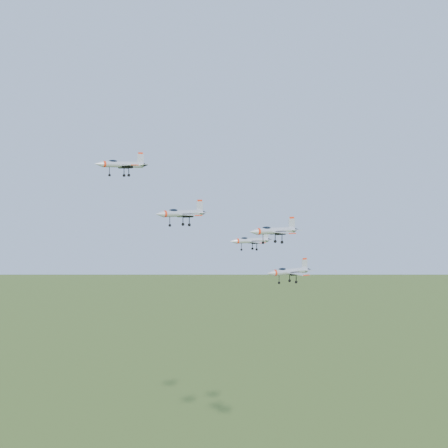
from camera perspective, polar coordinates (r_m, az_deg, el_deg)
jet_lead at (r=138.50m, az=-9.38°, el=5.41°), size 12.94×10.63×3.47m
jet_left_high at (r=123.99m, az=-3.94°, el=1.00°), size 12.49×10.33×3.34m
jet_right_high at (r=118.35m, az=4.59°, el=-0.60°), size 11.80×9.71×3.16m
jet_left_low at (r=150.08m, az=2.45°, el=-1.50°), size 11.64×9.70×3.11m
jet_right_low at (r=132.09m, az=5.94°, el=-4.32°), size 11.97×9.83×3.21m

